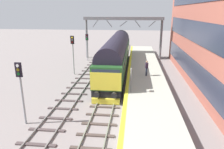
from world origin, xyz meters
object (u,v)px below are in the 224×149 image
Objects in this scene: signal_post_near at (21,86)px; platform_number_sign at (131,77)px; signal_post_far at (87,44)px; waiting_passenger at (147,67)px; diesel_locomotive at (116,53)px; signal_post_mid at (73,50)px.

platform_number_sign is (7.32, 4.42, -0.51)m from signal_post_near.
signal_post_near is 2.17× the size of platform_number_sign.
waiting_passenger is at bearing -50.40° from signal_post_far.
diesel_locomotive is 9.69m from platform_number_sign.
signal_post_far is at bearing 114.93° from platform_number_sign.
signal_post_far is at bearing 61.84° from waiting_passenger.
platform_number_sign is at bearing -175.05° from waiting_passenger.
diesel_locomotive is 5.48m from signal_post_mid.
platform_number_sign is at bearing -47.16° from signal_post_mid.
signal_post_mid reaches higher than platform_number_sign.
diesel_locomotive is 14.83m from signal_post_near.
signal_post_near is 12.32m from signal_post_mid.
waiting_passenger is at bearing -17.97° from signal_post_mid.
signal_post_far is at bearing 129.64° from diesel_locomotive.
diesel_locomotive is at bearing 16.63° from signal_post_mid.
diesel_locomotive is 12.35× the size of waiting_passenger.
waiting_passenger is at bearing -50.45° from diesel_locomotive.
signal_post_mid reaches higher than diesel_locomotive.
waiting_passenger is (8.88, 9.44, -0.90)m from signal_post_near.
platform_number_sign is at bearing -65.07° from signal_post_far.
signal_post_near reaches higher than waiting_passenger.
waiting_passenger is (8.88, -2.88, -1.11)m from signal_post_mid.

